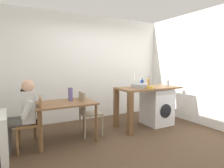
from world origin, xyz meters
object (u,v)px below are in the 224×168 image
object	(u,v)px
washing_machine	(157,107)
utensil_crock	(167,83)
vase	(71,94)
bottle_squat_brown	(148,82)
chair_person_seat	(34,120)
mixing_bowl	(150,87)
bottle_tall_green	(142,82)
chair_opposite	(87,111)
dining_table	(64,107)
seated_person	(23,111)

from	to	relation	value
washing_machine	utensil_crock	size ratio (longest dim) A/B	2.87
washing_machine	vase	bearing A→B (deg)	176.16
vase	bottle_squat_brown	bearing A→B (deg)	-1.54
bottle_squat_brown	utensil_crock	size ratio (longest dim) A/B	0.79
chair_person_seat	mixing_bowl	size ratio (longest dim) A/B	5.25
mixing_bowl	bottle_tall_green	bearing A→B (deg)	78.78
chair_opposite	washing_machine	bearing A→B (deg)	91.25
mixing_bowl	utensil_crock	distance (m)	0.79
dining_table	bottle_squat_brown	distance (m)	2.06
chair_person_seat	washing_machine	world-z (taller)	chair_person_seat
chair_opposite	bottle_tall_green	size ratio (longest dim) A/B	4.42
washing_machine	bottle_squat_brown	size ratio (longest dim) A/B	3.63
seated_person	bottle_tall_green	bearing A→B (deg)	-77.69
dining_table	bottle_squat_brown	bearing A→B (deg)	1.41
chair_person_seat	washing_machine	bearing A→B (deg)	-81.58
mixing_bowl	utensil_crock	bearing A→B (deg)	18.36
mixing_bowl	bottle_squat_brown	bearing A→B (deg)	57.65
washing_machine	bottle_tall_green	bearing A→B (deg)	147.72
washing_machine	mixing_bowl	distance (m)	0.67
washing_machine	bottle_tall_green	distance (m)	0.69
seated_person	mixing_bowl	size ratio (longest dim) A/B	7.00
utensil_crock	mixing_bowl	bearing A→B (deg)	-161.64
dining_table	chair_opposite	xyz separation A→B (m)	(0.48, 0.06, -0.14)
bottle_squat_brown	mixing_bowl	distance (m)	0.35
washing_machine	mixing_bowl	xyz separation A→B (m)	(-0.39, -0.20, 0.52)
seated_person	vase	distance (m)	0.90
chair_person_seat	bottle_squat_brown	world-z (taller)	bottle_squat_brown
washing_machine	bottle_tall_green	size ratio (longest dim) A/B	4.23
chair_person_seat	vase	size ratio (longest dim) A/B	3.53
mixing_bowl	vase	bearing A→B (deg)	168.72
vase	dining_table	bearing A→B (deg)	-146.31
dining_table	utensil_crock	bearing A→B (deg)	0.29
chair_person_seat	utensil_crock	xyz separation A→B (m)	(3.14, 0.12, 0.48)
mixing_bowl	utensil_crock	world-z (taller)	utensil_crock
bottle_tall_green	utensil_crock	size ratio (longest dim) A/B	0.68
bottle_squat_brown	utensil_crock	bearing A→B (deg)	-3.67
bottle_squat_brown	mixing_bowl	size ratio (longest dim) A/B	1.38
bottle_squat_brown	vase	distance (m)	1.88
seated_person	vase	xyz separation A→B (m)	(0.86, 0.19, 0.20)
bottle_tall_green	mixing_bowl	bearing A→B (deg)	-101.22
seated_person	utensil_crock	bearing A→B (deg)	-81.24
chair_opposite	mixing_bowl	world-z (taller)	mixing_bowl
dining_table	bottle_tall_green	distance (m)	1.96
bottle_squat_brown	mixing_bowl	xyz separation A→B (m)	(-0.18, -0.29, -0.08)
chair_opposite	vase	distance (m)	0.49
vase	mixing_bowl	bearing A→B (deg)	-11.28
dining_table	vase	size ratio (longest dim) A/B	4.32
dining_table	seated_person	bearing A→B (deg)	-172.78
bottle_tall_green	utensil_crock	world-z (taller)	utensil_crock
chair_opposite	utensil_crock	distance (m)	2.17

